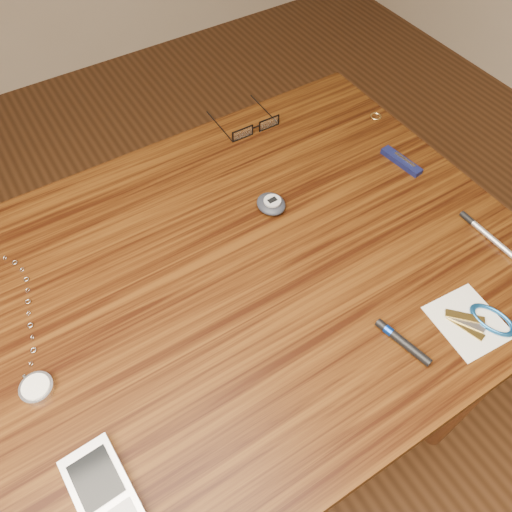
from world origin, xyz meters
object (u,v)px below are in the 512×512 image
object	(u,v)px
silver_pen	(485,232)
pocket_watch	(36,383)
eyeglasses	(254,127)
pedometer	(271,204)
pda_phone	(103,491)
notepad_keys	(481,321)
pocket_knife	(401,161)
desk	(225,313)

from	to	relation	value
silver_pen	pocket_watch	bearing A→B (deg)	169.25
eyeglasses	pocket_watch	distance (m)	0.61
pedometer	pda_phone	bearing A→B (deg)	-146.42
notepad_keys	eyeglasses	bearing A→B (deg)	95.71
pda_phone	pocket_knife	size ratio (longest dim) A/B	1.37
eyeglasses	pocket_knife	distance (m)	0.29
pocket_watch	notepad_keys	world-z (taller)	pocket_watch
notepad_keys	silver_pen	world-z (taller)	silver_pen
desk	pocket_knife	size ratio (longest dim) A/B	11.21
eyeglasses	notepad_keys	bearing A→B (deg)	-84.29
desk	notepad_keys	world-z (taller)	notepad_keys
eyeglasses	notepad_keys	size ratio (longest dim) A/B	0.98
desk	pocket_knife	distance (m)	0.44
pedometer	pocket_knife	world-z (taller)	pedometer
pocket_watch	pedometer	world-z (taller)	pedometer
desk	pda_phone	size ratio (longest dim) A/B	8.17
pda_phone	pocket_knife	bearing A→B (deg)	19.45
pda_phone	pocket_knife	xyz separation A→B (m)	(0.69, 0.24, -0.00)
pedometer	pocket_knife	size ratio (longest dim) A/B	0.63
pda_phone	silver_pen	world-z (taller)	pda_phone
desk	pocket_watch	world-z (taller)	pocket_watch
eyeglasses	pedometer	size ratio (longest dim) A/B	2.02
pocket_knife	silver_pen	world-z (taller)	pocket_knife
desk	pda_phone	world-z (taller)	pda_phone
pda_phone	notepad_keys	bearing A→B (deg)	-7.67
pocket_knife	silver_pen	bearing A→B (deg)	-89.73
eyeglasses	notepad_keys	world-z (taller)	eyeglasses
pedometer	desk	bearing A→B (deg)	-149.89
pocket_watch	pocket_knife	bearing A→B (deg)	5.42
desk	silver_pen	size ratio (longest dim) A/B	8.16
pda_phone	pedometer	world-z (taller)	pedometer
notepad_keys	pocket_watch	bearing A→B (deg)	156.80
eyeglasses	pocket_watch	xyz separation A→B (m)	(-0.53, -0.29, -0.00)
eyeglasses	pocket_watch	world-z (taller)	eyeglasses
pedometer	silver_pen	distance (m)	0.36
desk	pocket_knife	world-z (taller)	pocket_knife
eyeglasses	pocket_knife	world-z (taller)	eyeglasses
desk	pocket_watch	distance (m)	0.32
desk	pedometer	distance (m)	0.21
pocket_knife	eyeglasses	bearing A→B (deg)	129.35
pocket_watch	eyeglasses	bearing A→B (deg)	28.96
eyeglasses	notepad_keys	distance (m)	0.55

